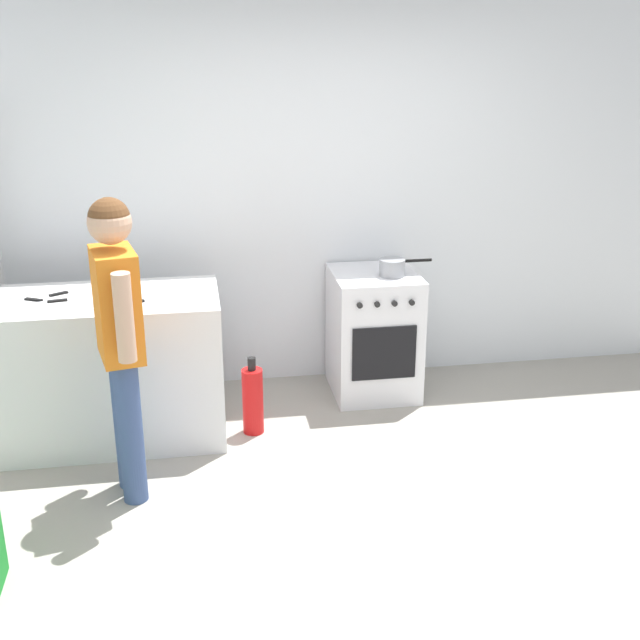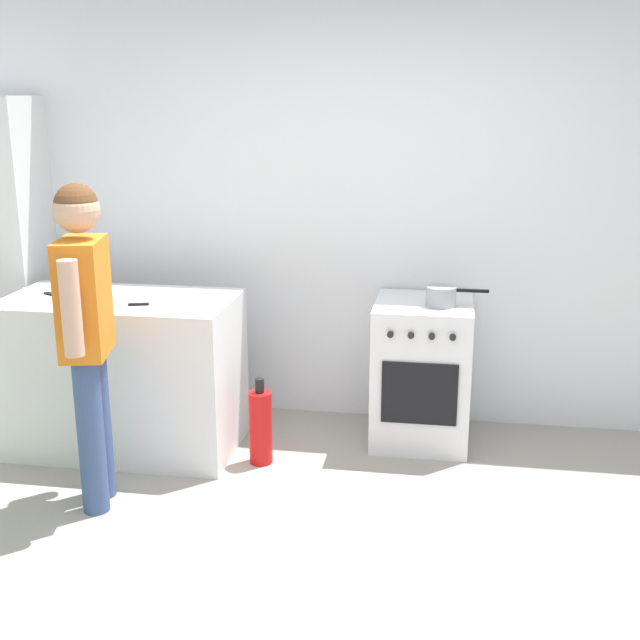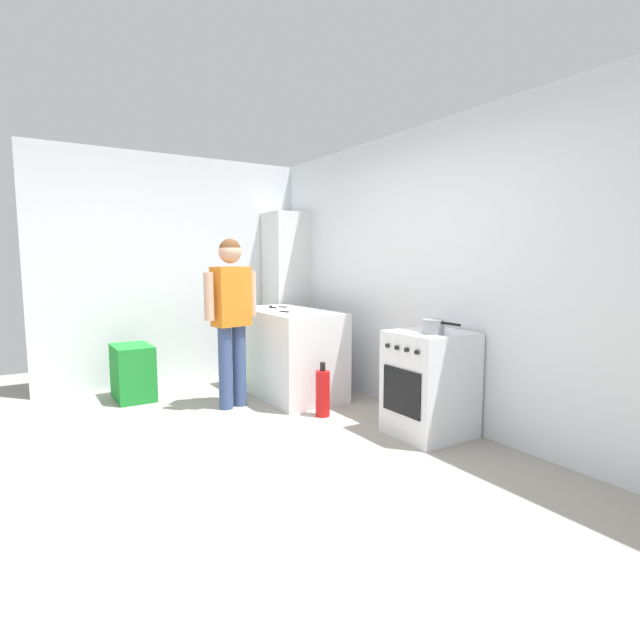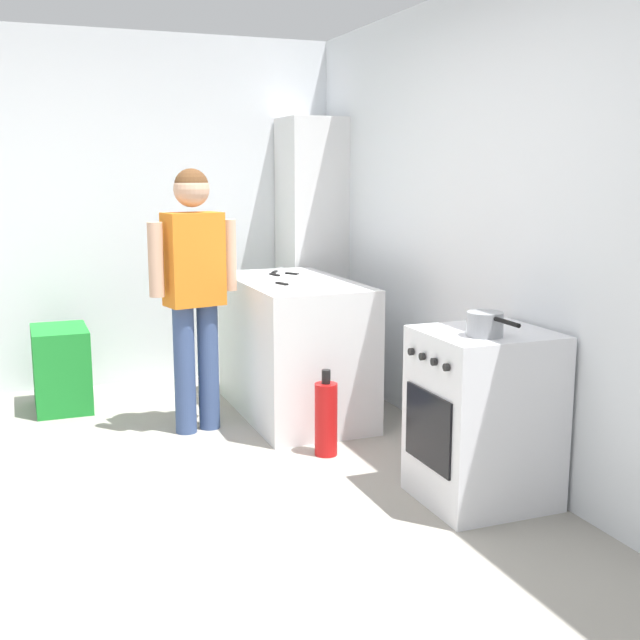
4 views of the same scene
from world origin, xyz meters
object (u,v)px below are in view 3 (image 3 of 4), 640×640
object	(u,v)px
larder_cabinet	(286,294)
knife_carving	(271,306)
knife_bread	(277,311)
person	(231,308)
recycling_crate_upper	(132,359)
oven_left	(430,383)
recycling_crate_lower	(134,386)
knife_utility	(270,307)
pot	(434,326)
knife_paring	(286,307)
fire_extinguisher	(323,393)

from	to	relation	value
larder_cabinet	knife_carving	bearing A→B (deg)	-43.35
knife_bread	person	bearing A→B (deg)	-83.91
knife_bread	larder_cabinet	size ratio (longest dim) A/B	0.17
recycling_crate_upper	oven_left	bearing A→B (deg)	37.45
recycling_crate_lower	larder_cabinet	bearing A→B (deg)	98.10
knife_utility	recycling_crate_lower	xyz separation A→B (m)	(-0.35, -1.39, -0.76)
pot	person	bearing A→B (deg)	-149.43
person	recycling_crate_lower	xyz separation A→B (m)	(-0.80, -0.76, -0.82)
knife_utility	larder_cabinet	size ratio (longest dim) A/B	0.13
oven_left	recycling_crate_upper	world-z (taller)	oven_left
person	recycling_crate_lower	distance (m)	1.38
knife_bread	larder_cabinet	xyz separation A→B (m)	(-1.02, 0.65, 0.10)
pot	person	size ratio (longest dim) A/B	0.22
oven_left	knife_utility	xyz separation A→B (m)	(-2.02, -0.43, 0.48)
person	knife_paring	bearing A→B (deg)	115.63
knife_carving	fire_extinguisher	size ratio (longest dim) A/B	0.61
person	larder_cabinet	world-z (taller)	larder_cabinet
knife_paring	knife_bread	bearing A→B (deg)	-39.87
knife_bread	recycling_crate_upper	xyz separation A→B (m)	(-0.75, -1.28, -0.48)
fire_extinguisher	recycling_crate_lower	xyz separation A→B (m)	(-1.51, -1.34, -0.08)
knife_utility	larder_cabinet	xyz separation A→B (m)	(-0.63, 0.53, 0.10)
knife_carving	recycling_crate_upper	world-z (taller)	knife_carving
oven_left	knife_bread	bearing A→B (deg)	-161.53
knife_utility	recycling_crate_upper	size ratio (longest dim) A/B	0.48
knife_carving	recycling_crate_upper	distance (m)	1.58
recycling_crate_lower	oven_left	bearing A→B (deg)	37.45
knife_bread	knife_carving	world-z (taller)	same
knife_carving	fire_extinguisher	bearing A→B (deg)	-6.26
knife_paring	recycling_crate_lower	size ratio (longest dim) A/B	0.37
recycling_crate_lower	knife_utility	bearing A→B (deg)	75.80
knife_bread	fire_extinguisher	distance (m)	1.03
oven_left	knife_paring	size ratio (longest dim) A/B	4.40
pot	recycling_crate_lower	distance (m)	3.13
knife_bread	knife_paring	size ratio (longest dim) A/B	1.79
knife_paring	fire_extinguisher	size ratio (longest dim) A/B	0.39
knife_paring	recycling_crate_lower	distance (m)	1.78
knife_utility	fire_extinguisher	distance (m)	1.35
pot	recycling_crate_upper	world-z (taller)	pot
oven_left	person	distance (m)	1.97
person	recycling_crate_upper	xyz separation A→B (m)	(-0.80, -0.76, -0.54)
knife_bread	knife_carving	distance (m)	0.60
knife_carving	knife_utility	bearing A→B (deg)	-30.91
recycling_crate_upper	knife_bread	bearing A→B (deg)	59.67
knife_paring	larder_cabinet	xyz separation A→B (m)	(-0.70, 0.38, 0.09)
recycling_crate_lower	knife_bread	bearing A→B (deg)	59.67
recycling_crate_lower	pot	bearing A→B (deg)	35.21
knife_utility	knife_carving	size ratio (longest dim) A/B	0.83
larder_cabinet	recycling_crate_lower	bearing A→B (deg)	-81.90
recycling_crate_upper	larder_cabinet	world-z (taller)	larder_cabinet
pot	fire_extinguisher	bearing A→B (deg)	-157.36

